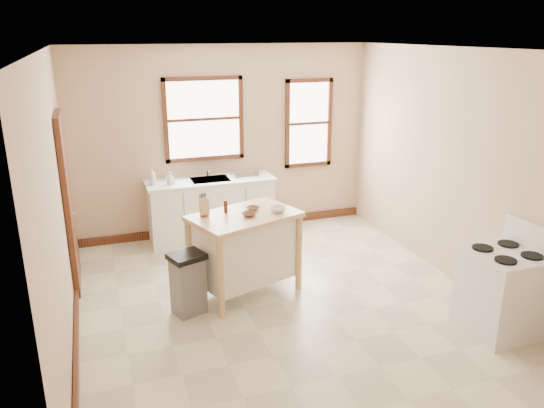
{
  "coord_description": "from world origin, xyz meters",
  "views": [
    {
      "loc": [
        -1.88,
        -5.1,
        2.97
      ],
      "look_at": [
        0.03,
        0.4,
        1.06
      ],
      "focal_mm": 35.0,
      "sensor_mm": 36.0,
      "label": 1
    }
  ],
  "objects_px": {
    "gas_stove": "(503,280)",
    "knife_block": "(204,207)",
    "kitchen_island": "(245,254)",
    "soap_bottle_a": "(152,177)",
    "bowl_a": "(249,214)",
    "bowl_b": "(253,208)",
    "soap_bottle_b": "(170,178)",
    "pepper_grinder": "(226,206)",
    "dish_rack": "(245,173)",
    "bowl_c": "(278,209)",
    "trash_bin": "(188,284)"
  },
  "relations": [
    {
      "from": "gas_stove",
      "to": "knife_block",
      "type": "bearing_deg",
      "value": 146.27
    },
    {
      "from": "gas_stove",
      "to": "kitchen_island",
      "type": "bearing_deg",
      "value": 143.12
    },
    {
      "from": "soap_bottle_a",
      "to": "bowl_a",
      "type": "xyz_separation_m",
      "value": [
        0.84,
        -1.88,
        -0.04
      ]
    },
    {
      "from": "kitchen_island",
      "to": "bowl_b",
      "type": "height_order",
      "value": "bowl_b"
    },
    {
      "from": "soap_bottle_b",
      "to": "bowl_b",
      "type": "xyz_separation_m",
      "value": [
        0.71,
        -1.62,
        -0.01
      ]
    },
    {
      "from": "knife_block",
      "to": "pepper_grinder",
      "type": "relative_size",
      "value": 1.33
    },
    {
      "from": "pepper_grinder",
      "to": "bowl_b",
      "type": "bearing_deg",
      "value": -0.88
    },
    {
      "from": "bowl_b",
      "to": "dish_rack",
      "type": "bearing_deg",
      "value": 76.97
    },
    {
      "from": "bowl_b",
      "to": "bowl_c",
      "type": "xyz_separation_m",
      "value": [
        0.25,
        -0.17,
        0.01
      ]
    },
    {
      "from": "soap_bottle_b",
      "to": "bowl_b",
      "type": "distance_m",
      "value": 1.77
    },
    {
      "from": "dish_rack",
      "to": "trash_bin",
      "type": "xyz_separation_m",
      "value": [
        -1.27,
        -2.1,
        -0.62
      ]
    },
    {
      "from": "pepper_grinder",
      "to": "gas_stove",
      "type": "height_order",
      "value": "gas_stove"
    },
    {
      "from": "soap_bottle_b",
      "to": "pepper_grinder",
      "type": "bearing_deg",
      "value": -99.71
    },
    {
      "from": "knife_block",
      "to": "bowl_b",
      "type": "distance_m",
      "value": 0.59
    },
    {
      "from": "soap_bottle_a",
      "to": "dish_rack",
      "type": "height_order",
      "value": "soap_bottle_a"
    },
    {
      "from": "dish_rack",
      "to": "soap_bottle_b",
      "type": "bearing_deg",
      "value": -173.99
    },
    {
      "from": "dish_rack",
      "to": "trash_bin",
      "type": "relative_size",
      "value": 0.56
    },
    {
      "from": "soap_bottle_b",
      "to": "bowl_a",
      "type": "distance_m",
      "value": 1.91
    },
    {
      "from": "knife_block",
      "to": "bowl_b",
      "type": "relative_size",
      "value": 1.34
    },
    {
      "from": "kitchen_island",
      "to": "knife_block",
      "type": "bearing_deg",
      "value": 147.21
    },
    {
      "from": "soap_bottle_a",
      "to": "trash_bin",
      "type": "xyz_separation_m",
      "value": [
        0.08,
        -2.07,
        -0.69
      ]
    },
    {
      "from": "bowl_b",
      "to": "bowl_c",
      "type": "relative_size",
      "value": 0.81
    },
    {
      "from": "soap_bottle_b",
      "to": "gas_stove",
      "type": "relative_size",
      "value": 0.15
    },
    {
      "from": "trash_bin",
      "to": "soap_bottle_b",
      "type": "bearing_deg",
      "value": 66.28
    },
    {
      "from": "soap_bottle_a",
      "to": "pepper_grinder",
      "type": "xyz_separation_m",
      "value": [
        0.62,
        -1.68,
        0.02
      ]
    },
    {
      "from": "pepper_grinder",
      "to": "gas_stove",
      "type": "relative_size",
      "value": 0.13
    },
    {
      "from": "dish_rack",
      "to": "kitchen_island",
      "type": "relative_size",
      "value": 0.33
    },
    {
      "from": "bowl_c",
      "to": "gas_stove",
      "type": "distance_m",
      "value": 2.49
    },
    {
      "from": "gas_stove",
      "to": "soap_bottle_b",
      "type": "bearing_deg",
      "value": 129.41
    },
    {
      "from": "trash_bin",
      "to": "gas_stove",
      "type": "bearing_deg",
      "value": -44.67
    },
    {
      "from": "trash_bin",
      "to": "pepper_grinder",
      "type": "bearing_deg",
      "value": 16.62
    },
    {
      "from": "knife_block",
      "to": "trash_bin",
      "type": "height_order",
      "value": "knife_block"
    },
    {
      "from": "knife_block",
      "to": "soap_bottle_b",
      "type": "bearing_deg",
      "value": 96.83
    },
    {
      "from": "knife_block",
      "to": "bowl_c",
      "type": "relative_size",
      "value": 1.08
    },
    {
      "from": "gas_stove",
      "to": "bowl_a",
      "type": "bearing_deg",
      "value": 144.02
    },
    {
      "from": "kitchen_island",
      "to": "bowl_c",
      "type": "bearing_deg",
      "value": -26.27
    },
    {
      "from": "trash_bin",
      "to": "gas_stove",
      "type": "height_order",
      "value": "gas_stove"
    },
    {
      "from": "dish_rack",
      "to": "bowl_a",
      "type": "xyz_separation_m",
      "value": [
        -0.51,
        -1.91,
        0.03
      ]
    },
    {
      "from": "soap_bottle_b",
      "to": "kitchen_island",
      "type": "height_order",
      "value": "soap_bottle_b"
    },
    {
      "from": "soap_bottle_b",
      "to": "pepper_grinder",
      "type": "relative_size",
      "value": 1.17
    },
    {
      "from": "knife_block",
      "to": "bowl_c",
      "type": "distance_m",
      "value": 0.85
    },
    {
      "from": "soap_bottle_a",
      "to": "bowl_c",
      "type": "distance_m",
      "value": 2.2
    },
    {
      "from": "kitchen_island",
      "to": "bowl_b",
      "type": "distance_m",
      "value": 0.54
    },
    {
      "from": "soap_bottle_a",
      "to": "kitchen_island",
      "type": "bearing_deg",
      "value": -62.96
    },
    {
      "from": "dish_rack",
      "to": "knife_block",
      "type": "relative_size",
      "value": 1.95
    },
    {
      "from": "bowl_a",
      "to": "bowl_b",
      "type": "bearing_deg",
      "value": 61.09
    },
    {
      "from": "bowl_b",
      "to": "bowl_a",
      "type": "bearing_deg",
      "value": -118.91
    },
    {
      "from": "bowl_a",
      "to": "bowl_c",
      "type": "relative_size",
      "value": 0.89
    },
    {
      "from": "bowl_a",
      "to": "bowl_c",
      "type": "height_order",
      "value": "bowl_c"
    },
    {
      "from": "kitchen_island",
      "to": "pepper_grinder",
      "type": "xyz_separation_m",
      "value": [
        -0.18,
        0.12,
        0.56
      ]
    }
  ]
}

